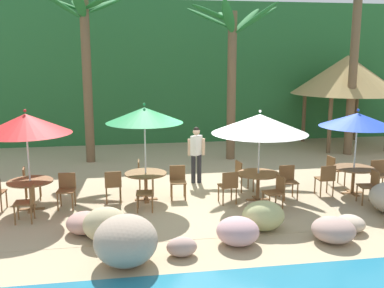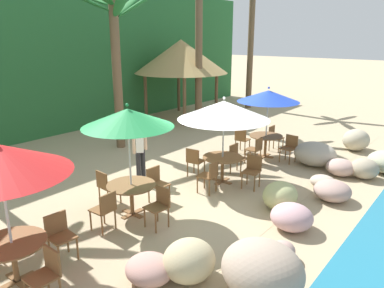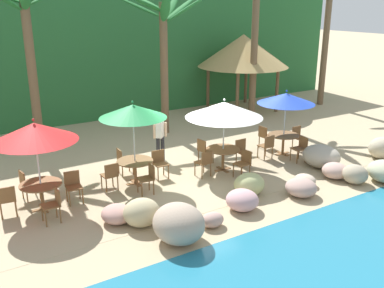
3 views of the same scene
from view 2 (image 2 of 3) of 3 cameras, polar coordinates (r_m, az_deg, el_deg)
name	(u,v)px [view 2 (image 2 of 3)]	position (r m, az deg, el deg)	size (l,w,h in m)	color
ground_plane	(189,190)	(9.84, -0.39, -7.17)	(120.00, 120.00, 0.00)	tan
terrace_deck	(189,190)	(9.84, -0.39, -7.15)	(18.00, 5.20, 0.01)	tan
foliage_backdrop	(10,61)	(16.30, -26.33, 11.50)	(28.00, 2.40, 6.00)	#286633
rock_seawall	(317,187)	(9.70, 18.74, -6.27)	(10.71, 3.17, 0.91)	#AEB190
dining_table_red	(12,249)	(6.86, -26.02, -14.42)	(1.10, 1.10, 0.74)	brown
chair_red_seaward	(59,233)	(7.25, -19.82, -12.84)	(0.45, 0.46, 0.87)	brown
chair_red_right	(47,272)	(6.28, -21.56, -17.95)	(0.43, 0.42, 0.87)	brown
umbrella_green	(128,118)	(7.95, -9.92, 4.00)	(1.98, 1.98, 2.58)	silver
dining_table_green	(131,190)	(8.45, -9.37, -6.97)	(1.10, 1.10, 0.74)	brown
chair_green_seaward	(156,182)	(9.06, -5.54, -5.86)	(0.44, 0.45, 0.87)	brown
chair_green_inland	(106,185)	(9.08, -13.15, -6.19)	(0.45, 0.45, 0.87)	brown
chair_green_left	(105,208)	(7.92, -13.30, -9.68)	(0.44, 0.44, 0.87)	brown
chair_green_right	(159,204)	(7.94, -5.06, -9.22)	(0.46, 0.46, 0.87)	brown
umbrella_white	(224,110)	(9.82, 4.94, 5.24)	(2.47, 2.47, 2.40)	silver
dining_table_white	(223,161)	(10.19, 4.74, -2.65)	(1.10, 1.10, 0.74)	brown
chair_white_seaward	(237,156)	(10.94, 6.92, -1.92)	(0.43, 0.44, 0.87)	brown
chair_white_inland	(194,160)	(10.54, 0.38, -2.53)	(0.48, 0.47, 0.87)	brown
chair_white_left	(210,175)	(9.49, 2.80, -4.75)	(0.46, 0.47, 0.87)	brown
chair_white_right	(252,169)	(9.99, 9.34, -3.85)	(0.48, 0.47, 0.87)	brown
umbrella_blue	(268,96)	(12.24, 11.73, 7.27)	(2.02, 2.02, 2.36)	silver
dining_table_blue	(266,139)	(12.55, 11.35, 0.76)	(1.10, 1.10, 0.74)	brown
chair_blue_seaward	(274,136)	(13.35, 12.61, 1.18)	(0.43, 0.44, 0.87)	brown
chair_blue_inland	(242,139)	(12.84, 7.69, 0.82)	(0.46, 0.45, 0.87)	brown
chair_blue_left	(256,148)	(11.81, 9.82, -0.66)	(0.42, 0.43, 0.87)	brown
chair_blue_right	(290,147)	(12.23, 14.87, -0.38)	(0.47, 0.46, 0.87)	brown
palm_tree_second	(115,38)	(13.27, -11.83, 15.80)	(3.47, 3.52, 5.53)	brown
palm_tree_third	(199,26)	(16.63, 1.10, 17.78)	(2.82, 2.67, 6.61)	brown
palm_tree_fourth	(251,26)	(20.93, 9.12, 17.57)	(3.67, 3.71, 6.71)	brown
palapa_hut	(181,57)	(18.06, -1.71, 13.37)	(4.48, 4.48, 3.76)	brown
waiter_in_white	(140,147)	(10.28, -8.05, -0.42)	(0.52, 0.38, 1.70)	#232328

